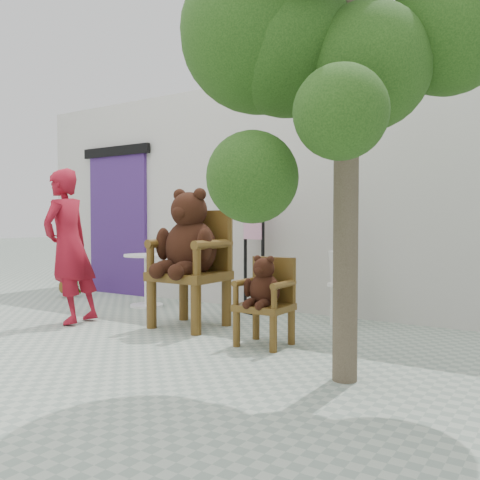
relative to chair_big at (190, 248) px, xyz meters
The scene contains 11 objects.
ground_plane 1.54m from the chair_big, 69.58° to the right, with size 60.00×60.00×0.00m, color #939E8E.
back_wall 2.06m from the chair_big, 76.79° to the left, with size 9.00×1.00×3.00m, color beige.
doorway 2.92m from the chair_big, 151.63° to the left, with size 1.40×0.11×2.33m.
chair_big is the anchor object (origin of this frame).
chair_small 1.19m from the chair_big, 14.02° to the right, with size 0.46×0.45×0.83m.
person 1.41m from the chair_big, 156.17° to the right, with size 0.63×0.42×1.73m, color maroon.
cafe_table 1.55m from the chair_big, 151.75° to the left, with size 0.60×0.60×0.70m.
display_stand 1.18m from the chair_big, 84.84° to the left, with size 0.54×0.49×1.51m.
stool_bucket 1.69m from the chair_big, 36.87° to the left, with size 0.32×0.32×1.46m.
tree 2.71m from the chair_big, 26.07° to the right, with size 2.26×1.73×3.59m.
potted_plant 2.99m from the chair_big, 165.45° to the left, with size 0.36×0.31×0.40m, color #15330E.
Camera 1 is at (2.99, -3.12, 1.14)m, focal length 38.00 mm.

